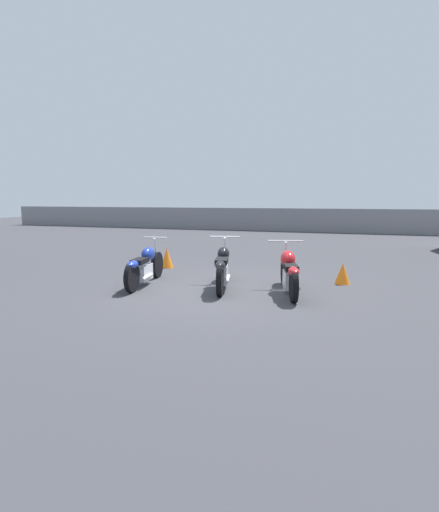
# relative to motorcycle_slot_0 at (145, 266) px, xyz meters

# --- Properties ---
(ground_plane) EXTENTS (60.00, 60.00, 0.00)m
(ground_plane) POSITION_rel_motorcycle_slot_0_xyz_m (1.57, -0.07, -0.42)
(ground_plane) COLOR #38383D
(fence_back) EXTENTS (40.00, 0.04, 1.32)m
(fence_back) POSITION_rel_motorcycle_slot_0_xyz_m (1.57, 15.26, 0.24)
(fence_back) COLOR gray
(fence_back) RESTS_ON ground_plane
(motorcycle_slot_0) EXTENTS (0.61, 2.15, 0.98)m
(motorcycle_slot_0) POSITION_rel_motorcycle_slot_0_xyz_m (0.00, 0.00, 0.00)
(motorcycle_slot_0) COLOR black
(motorcycle_slot_0) RESTS_ON ground_plane
(motorcycle_slot_1) EXTENTS (0.80, 2.12, 1.03)m
(motorcycle_slot_1) POSITION_rel_motorcycle_slot_0_xyz_m (1.70, 0.23, 0.01)
(motorcycle_slot_1) COLOR black
(motorcycle_slot_1) RESTS_ON ground_plane
(motorcycle_slot_2) EXTENTS (0.88, 2.04, 0.99)m
(motorcycle_slot_2) POSITION_rel_motorcycle_slot_0_xyz_m (3.08, 0.21, 0.02)
(motorcycle_slot_2) COLOR black
(motorcycle_slot_2) RESTS_ON ground_plane
(traffic_cone_near) EXTENTS (0.33, 0.33, 0.46)m
(traffic_cone_near) POSITION_rel_motorcycle_slot_0_xyz_m (4.07, 1.46, -0.18)
(traffic_cone_near) COLOR orange
(traffic_cone_near) RESTS_ON ground_plane
(traffic_cone_far) EXTENTS (0.33, 0.33, 0.55)m
(traffic_cone_far) POSITION_rel_motorcycle_slot_0_xyz_m (-0.51, 2.13, -0.14)
(traffic_cone_far) COLOR orange
(traffic_cone_far) RESTS_ON ground_plane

